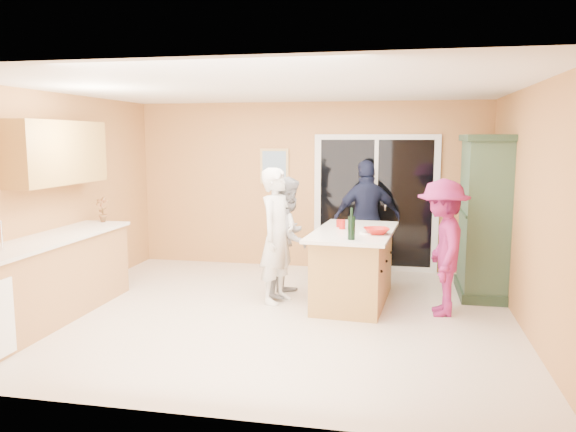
% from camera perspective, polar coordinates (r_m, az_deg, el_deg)
% --- Properties ---
extents(floor, '(5.50, 5.50, 0.00)m').
position_cam_1_polar(floor, '(6.69, -1.45, -9.88)').
color(floor, beige).
rests_on(floor, ground).
extents(ceiling, '(5.50, 5.00, 0.10)m').
position_cam_1_polar(ceiling, '(6.39, -1.53, 12.89)').
color(ceiling, white).
rests_on(ceiling, wall_back).
extents(wall_back, '(5.50, 0.10, 2.60)m').
position_cam_1_polar(wall_back, '(8.86, 2.12, 3.10)').
color(wall_back, '#E1935C').
rests_on(wall_back, ground).
extents(wall_front, '(5.50, 0.10, 2.60)m').
position_cam_1_polar(wall_front, '(4.04, -9.41, -2.86)').
color(wall_front, '#E1935C').
rests_on(wall_front, ground).
extents(wall_left, '(0.10, 5.00, 2.60)m').
position_cam_1_polar(wall_left, '(7.52, -22.39, 1.63)').
color(wall_left, '#E1935C').
rests_on(wall_left, ground).
extents(wall_right, '(0.10, 5.00, 2.60)m').
position_cam_1_polar(wall_right, '(6.40, 23.29, 0.57)').
color(wall_right, '#E1935C').
rests_on(wall_right, ground).
extents(left_cabinet_run, '(0.65, 3.05, 1.24)m').
position_cam_1_polar(left_cabinet_run, '(6.64, -24.86, -6.62)').
color(left_cabinet_run, '#A67240').
rests_on(left_cabinet_run, floor).
extents(upper_cabinets, '(0.35, 1.60, 0.75)m').
position_cam_1_polar(upper_cabinets, '(7.22, -22.35, 5.98)').
color(upper_cabinets, '#A67240').
rests_on(upper_cabinets, wall_left).
extents(sliding_door, '(1.90, 0.07, 2.10)m').
position_cam_1_polar(sliding_door, '(8.74, 8.88, 1.30)').
color(sliding_door, silver).
rests_on(sliding_door, floor).
extents(framed_picture, '(0.46, 0.04, 0.56)m').
position_cam_1_polar(framed_picture, '(8.92, -1.40, 5.07)').
color(framed_picture, tan).
rests_on(framed_picture, wall_back).
extents(kitchen_island, '(1.08, 1.81, 0.91)m').
position_cam_1_polar(kitchen_island, '(7.09, 6.66, -5.32)').
color(kitchen_island, '#A67240').
rests_on(kitchen_island, floor).
extents(green_hutch, '(0.60, 1.14, 2.09)m').
position_cam_1_polar(green_hutch, '(7.70, 19.26, -0.19)').
color(green_hutch, '#223726').
rests_on(green_hutch, floor).
extents(woman_white, '(0.57, 0.71, 1.69)m').
position_cam_1_polar(woman_white, '(6.97, -1.09, -2.02)').
color(woman_white, white).
rests_on(woman_white, floor).
extents(woman_grey, '(0.71, 0.84, 1.55)m').
position_cam_1_polar(woman_grey, '(7.29, 0.03, -2.10)').
color(woman_grey, gray).
rests_on(woman_grey, floor).
extents(woman_navy, '(1.10, 0.76, 1.73)m').
position_cam_1_polar(woman_navy, '(8.33, 8.01, -0.30)').
color(woman_navy, '#171A32').
rests_on(woman_navy, floor).
extents(woman_magenta, '(0.62, 1.04, 1.59)m').
position_cam_1_polar(woman_magenta, '(6.73, 15.40, -3.10)').
color(woman_magenta, maroon).
rests_on(woman_magenta, floor).
extents(serving_bowl, '(0.37, 0.37, 0.07)m').
position_cam_1_polar(serving_bowl, '(6.75, 8.98, -1.51)').
color(serving_bowl, '#A61612').
rests_on(serving_bowl, kitchen_island).
extents(tulip_vase, '(0.19, 0.14, 0.34)m').
position_cam_1_polar(tulip_vase, '(7.83, -18.36, 0.65)').
color(tulip_vase, red).
rests_on(tulip_vase, left_cabinet_run).
extents(tumbler_near, '(0.09, 0.09, 0.09)m').
position_cam_1_polar(tumbler_near, '(7.22, 5.18, -0.75)').
color(tumbler_near, '#A61612').
rests_on(tumbler_near, kitchen_island).
extents(tumbler_far, '(0.10, 0.10, 0.12)m').
position_cam_1_polar(tumbler_far, '(7.06, 5.52, -0.86)').
color(tumbler_far, '#A61612').
rests_on(tumbler_far, kitchen_island).
extents(wine_bottle, '(0.08, 0.08, 0.36)m').
position_cam_1_polar(wine_bottle, '(6.33, 6.47, -1.15)').
color(wine_bottle, black).
rests_on(wine_bottle, kitchen_island).
extents(white_plate, '(0.31, 0.31, 0.02)m').
position_cam_1_polar(white_plate, '(6.79, 8.27, -1.68)').
color(white_plate, white).
rests_on(white_plate, kitchen_island).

